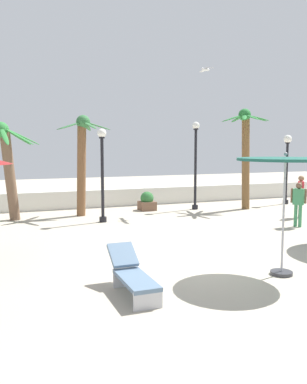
{
  "coord_description": "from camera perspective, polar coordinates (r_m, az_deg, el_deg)",
  "views": [
    {
      "loc": [
        -4.87,
        -9.04,
        2.92
      ],
      "look_at": [
        0.0,
        3.46,
        1.4
      ],
      "focal_mm": 38.44,
      "sensor_mm": 36.0,
      "label": 1
    }
  ],
  "objects": [
    {
      "name": "palm_tree_1",
      "position": [
        19.24,
        12.63,
        6.19
      ],
      "size": [
        2.19,
        2.19,
        4.58
      ],
      "color": "brown",
      "rests_on": "ground_plane"
    },
    {
      "name": "guest_2",
      "position": [
        15.62,
        19.47,
        -1.09
      ],
      "size": [
        0.41,
        0.47,
        1.6
      ],
      "color": "#3F8C59",
      "rests_on": "ground_plane"
    },
    {
      "name": "lamp_post_1",
      "position": [
        21.51,
        18.04,
        4.33
      ],
      "size": [
        0.4,
        0.4,
        3.44
      ],
      "color": "black",
      "rests_on": "ground_plane"
    },
    {
      "name": "boundary_wall",
      "position": [
        19.71,
        -6.81,
        -0.88
      ],
      "size": [
        25.2,
        0.3,
        0.83
      ],
      "primitive_type": "cube",
      "color": "silver",
      "rests_on": "ground_plane"
    },
    {
      "name": "lamp_post_0",
      "position": [
        15.68,
        -7.12,
        3.42
      ],
      "size": [
        0.34,
        0.34,
        3.56
      ],
      "color": "black",
      "rests_on": "ground_plane"
    },
    {
      "name": "seagull_0",
      "position": [
        18.55,
        7.29,
        16.54
      ],
      "size": [
        0.38,
        1.32,
        0.15
      ],
      "color": "white"
    },
    {
      "name": "planter",
      "position": [
        18.62,
        -0.9,
        -1.37
      ],
      "size": [
        0.7,
        0.7,
        0.85
      ],
      "color": "brown",
      "rests_on": "ground_plane"
    },
    {
      "name": "patio_umbrella_1",
      "position": [
        9.54,
        17.8,
        3.12
      ],
      "size": [
        2.12,
        2.12,
        2.78
      ],
      "color": "#333338",
      "rests_on": "ground_plane"
    },
    {
      "name": "guest_0",
      "position": [
        17.65,
        19.75,
        -0.01
      ],
      "size": [
        0.42,
        0.43,
        1.72
      ],
      "color": "#26262D",
      "rests_on": "ground_plane"
    },
    {
      "name": "lamp_post_2",
      "position": [
        18.83,
        5.85,
        4.55
      ],
      "size": [
        0.33,
        0.33,
        3.99
      ],
      "color": "black",
      "rests_on": "ground_plane"
    },
    {
      "name": "lounge_chair_0",
      "position": [
        8.29,
        -2.97,
        -11.26
      ],
      "size": [
        0.55,
        1.87,
        0.83
      ],
      "color": "#B7B7BC",
      "rests_on": "ground_plane"
    },
    {
      "name": "palm_tree_0",
      "position": [
        17.26,
        -9.89,
        5.27
      ],
      "size": [
        2.21,
        2.19,
        4.17
      ],
      "color": "brown",
      "rests_on": "ground_plane"
    },
    {
      "name": "ground_plane",
      "position": [
        10.68,
        6.86,
        -9.46
      ],
      "size": [
        56.0,
        56.0,
        0.0
      ],
      "primitive_type": "plane",
      "color": "#B2A893"
    },
    {
      "name": "palm_tree_3",
      "position": [
        16.91,
        -19.76,
        4.53
      ],
      "size": [
        2.91,
        2.9,
        3.84
      ],
      "color": "brown",
      "rests_on": "ground_plane"
    }
  ]
}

